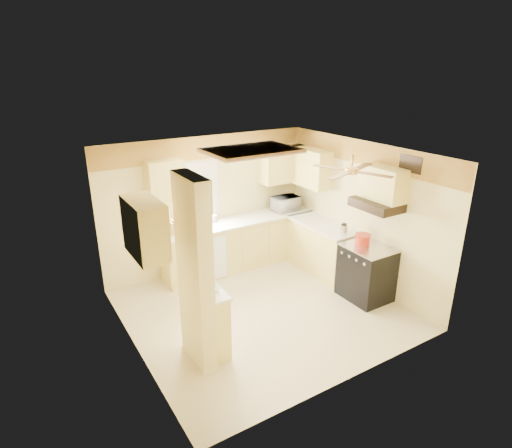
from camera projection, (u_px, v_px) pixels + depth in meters
floor at (263, 310)px, 6.80m from camera, size 4.00×4.00×0.00m
ceiling at (264, 154)px, 5.92m from camera, size 4.00×4.00×0.00m
wall_back at (208, 204)px, 7.87m from camera, size 4.00×0.00×4.00m
wall_front at (353, 292)px, 4.85m from camera, size 4.00×0.00×4.00m
wall_left at (130, 269)px, 5.38m from camera, size 0.00×3.80×3.80m
wall_right at (361, 214)px, 7.35m from camera, size 0.00×3.80×3.80m
wallpaper_border at (206, 147)px, 7.49m from camera, size 4.00×0.02×0.40m
partition_column at (195, 274)px, 5.26m from camera, size 0.20×0.70×2.50m
partition_ledge at (213, 324)px, 5.65m from camera, size 0.25×0.55×0.90m
ledge_top at (212, 293)px, 5.48m from camera, size 0.28×0.58×0.04m
lower_cabinets_back at (240, 244)px, 8.16m from camera, size 3.00×0.60×0.90m
lower_cabinets_right at (322, 248)px, 7.96m from camera, size 0.60×1.40×0.90m
countertop_back at (240, 221)px, 7.99m from camera, size 3.04×0.64×0.04m
countertop_right at (323, 225)px, 7.79m from camera, size 0.64×1.44×0.04m
dishwasher_panel at (212, 260)px, 7.55m from camera, size 0.58×0.02×0.80m
window at (195, 191)px, 7.63m from camera, size 0.92×0.02×1.02m
upper_cab_back_left at (165, 181)px, 7.10m from camera, size 0.60×0.35×0.70m
upper_cab_back_right at (283, 164)px, 8.29m from camera, size 0.90×0.35×0.70m
upper_cab_right at (309, 167)px, 8.04m from camera, size 0.35×1.00×0.70m
upper_cab_left_wall at (145, 228)px, 5.05m from camera, size 0.35×0.75×0.70m
upper_cab_over_stove at (382, 183)px, 6.58m from camera, size 0.35×0.76×0.52m
stove at (366, 272)px, 7.02m from camera, size 0.68×0.77×0.92m
range_hood at (376, 205)px, 6.65m from camera, size 0.50×0.76×0.14m
poster_menu at (201, 227)px, 5.10m from camera, size 0.02×0.42×0.57m
poster_nashville at (203, 275)px, 5.33m from camera, size 0.02×0.42×0.57m
ceiling_light_panel at (251, 151)px, 6.38m from camera, size 1.35×0.95×0.06m
ceiling_fan at (351, 170)px, 5.93m from camera, size 1.15×1.15×0.26m
vent_grate at (411, 164)px, 6.25m from camera, size 0.02×0.40×0.25m
microwave at (286, 204)px, 8.45m from camera, size 0.52×0.36×0.29m
bowl at (212, 289)px, 5.48m from camera, size 0.25×0.25×0.05m
dutch_oven at (363, 239)px, 6.94m from camera, size 0.26×0.26×0.17m
kettle at (344, 229)px, 7.27m from camera, size 0.13×0.13×0.20m
dish_rack at (179, 228)px, 7.38m from camera, size 0.40×0.31×0.22m
utensil_crock at (214, 218)px, 7.86m from camera, size 0.11×0.11×0.21m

